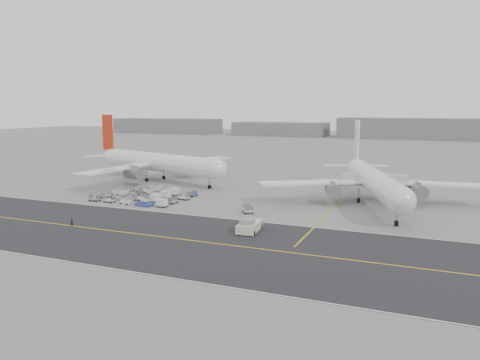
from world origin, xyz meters
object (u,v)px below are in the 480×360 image
at_px(jet_bridge, 373,181).
at_px(airliner_a, 156,162).
at_px(pushback_tug, 249,226).
at_px(ground_crew_a, 72,222).
at_px(airliner_b, 373,180).

bearing_deg(jet_bridge, airliner_a, 170.44).
bearing_deg(pushback_tug, ground_crew_a, -169.40).
bearing_deg(jet_bridge, pushback_tug, -117.81).
bearing_deg(airliner_b, jet_bridge, 77.15).
relative_size(airliner_b, pushback_tug, 5.74).
bearing_deg(airliner_a, pushback_tug, -114.88).
distance_m(airliner_b, ground_crew_a, 63.62).
relative_size(airliner_b, jet_bridge, 2.98).
height_order(airliner_b, pushback_tug, airliner_b).
height_order(airliner_b, jet_bridge, airliner_b).
distance_m(airliner_a, airliner_b, 63.57).
height_order(jet_bridge, ground_crew_a, jet_bridge).
xyz_separation_m(pushback_tug, ground_crew_a, (-30.55, -9.18, -0.18)).
bearing_deg(ground_crew_a, jet_bridge, 32.16).
bearing_deg(pushback_tug, airliner_b, 57.56).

